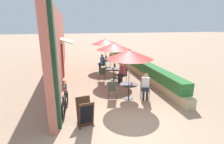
{
  "coord_description": "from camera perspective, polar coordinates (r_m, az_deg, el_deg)",
  "views": [
    {
      "loc": [
        -1.87,
        -5.07,
        3.4
      ],
      "look_at": [
        0.15,
        3.33,
        1.0
      ],
      "focal_mm": 28.0,
      "sensor_mm": 36.0,
      "label": 1
    }
  ],
  "objects": [
    {
      "name": "cafe_chair_far_left",
      "position": [
        14.32,
        -1.52,
        3.89
      ],
      "size": [
        0.55,
        0.55,
        0.87
      ],
      "rotation": [
        0.0,
        0.0,
        4.19
      ],
      "color": "#384238",
      "rests_on": "ground_plane"
    },
    {
      "name": "ground_plane",
      "position": [
        6.39,
        5.94,
        -16.73
      ],
      "size": [
        120.0,
        120.0,
        0.0
      ],
      "primitive_type": "plane",
      "color": "#9E7F66"
    },
    {
      "name": "cafe_chair_mid_right",
      "position": [
        11.5,
        1.36,
        0.98
      ],
      "size": [
        0.55,
        0.55,
        0.87
      ],
      "rotation": [
        0.0,
        0.0,
        10.44
      ],
      "color": "#384238",
      "rests_on": "ground_plane"
    },
    {
      "name": "bicycle_leaning",
      "position": [
        7.21,
        -15.08,
        -9.98
      ],
      "size": [
        0.24,
        1.7,
        0.79
      ],
      "rotation": [
        0.0,
        0.0,
        -0.1
      ],
      "color": "black",
      "rests_on": "ground_plane"
    },
    {
      "name": "cafe_chair_far_right",
      "position": [
        12.88,
        -2.91,
        2.55
      ],
      "size": [
        0.55,
        0.55,
        0.87
      ],
      "rotation": [
        0.0,
        0.0,
        7.33
      ],
      "color": "#384238",
      "rests_on": "ground_plane"
    },
    {
      "name": "patio_table_mid",
      "position": [
        10.78,
        0.59,
        0.05
      ],
      "size": [
        0.82,
        0.82,
        0.71
      ],
      "color": "#28282D",
      "rests_on": "ground_plane"
    },
    {
      "name": "seated_patron_mid_left",
      "position": [
        10.19,
        3.3,
        0.04
      ],
      "size": [
        0.5,
        0.47,
        1.25
      ],
      "rotation": [
        0.0,
        0.0,
        8.35
      ],
      "color": "#23232D",
      "rests_on": "ground_plane"
    },
    {
      "name": "cafe_chair_mid_left",
      "position": [
        10.31,
        3.73,
        -0.76
      ],
      "size": [
        0.54,
        0.54,
        0.87
      ],
      "rotation": [
        0.0,
        0.0,
        8.35
      ],
      "color": "#384238",
      "rests_on": "ground_plane"
    },
    {
      "name": "bicycle_second",
      "position": [
        8.23,
        -14.93,
        -6.73
      ],
      "size": [
        0.1,
        1.69,
        0.78
      ],
      "rotation": [
        0.0,
        0.0,
        -0.02
      ],
      "color": "black",
      "rests_on": "ground_plane"
    },
    {
      "name": "patio_umbrella_far",
      "position": [
        13.35,
        -2.25,
        9.89
      ],
      "size": [
        2.06,
        2.06,
        2.34
      ],
      "color": "#B7B7BC",
      "rests_on": "ground_plane"
    },
    {
      "name": "cafe_chair_near_left",
      "position": [
        8.31,
        10.66,
        -5.07
      ],
      "size": [
        0.5,
        0.5,
        0.87
      ],
      "rotation": [
        0.0,
        0.0,
        9.14
      ],
      "color": "#384238",
      "rests_on": "ground_plane"
    },
    {
      "name": "menu_board",
      "position": [
        6.2,
        -8.79,
        -12.93
      ],
      "size": [
        0.6,
        0.7,
        0.95
      ],
      "rotation": [
        0.0,
        0.0,
        0.15
      ],
      "color": "#422819",
      "rests_on": "ground_plane"
    },
    {
      "name": "seated_patron_far_right",
      "position": [
        12.88,
        -3.39,
        3.32
      ],
      "size": [
        0.51,
        0.48,
        1.25
      ],
      "rotation": [
        0.0,
        0.0,
        7.33
      ],
      "color": "#23232D",
      "rests_on": "ground_plane"
    },
    {
      "name": "patio_umbrella_mid",
      "position": [
        10.47,
        0.62,
        8.35
      ],
      "size": [
        2.06,
        2.06,
        2.34
      ],
      "color": "#B7B7BC",
      "rests_on": "ground_plane"
    },
    {
      "name": "coffee_cup_mid",
      "position": [
        10.79,
        0.2,
        1.31
      ],
      "size": [
        0.07,
        0.07,
        0.09
      ],
      "color": "white",
      "rests_on": "patio_table_mid"
    },
    {
      "name": "cafe_chair_mid_back",
      "position": [
        10.57,
        -3.3,
        -0.34
      ],
      "size": [
        0.41,
        0.41,
        0.87
      ],
      "rotation": [
        0.0,
        0.0,
        12.54
      ],
      "color": "#384238",
      "rests_on": "ground_plane"
    },
    {
      "name": "coffee_cup_near",
      "position": [
        8.07,
        6.48,
        -3.74
      ],
      "size": [
        0.07,
        0.07,
        0.09
      ],
      "color": "#B73D3D",
      "rests_on": "patio_table_near"
    },
    {
      "name": "cafe_facade_wall",
      "position": [
        12.57,
        -16.71,
        8.89
      ],
      "size": [
        0.98,
        15.09,
        4.2
      ],
      "color": "#C66B5B",
      "rests_on": "ground_plane"
    },
    {
      "name": "patio_umbrella_near",
      "position": [
        7.75,
        5.77,
        5.75
      ],
      "size": [
        2.06,
        2.06,
        2.34
      ],
      "color": "#B7B7BC",
      "rests_on": "ground_plane"
    },
    {
      "name": "cafe_chair_near_right",
      "position": [
        8.09,
        0.14,
        -5.36
      ],
      "size": [
        0.5,
        0.5,
        0.87
      ],
      "rotation": [
        0.0,
        0.0,
        12.28
      ],
      "color": "#384238",
      "rests_on": "ground_plane"
    },
    {
      "name": "patio_table_near",
      "position": [
        8.16,
        5.47,
        -5.16
      ],
      "size": [
        0.82,
        0.82,
        0.71
      ],
      "color": "#28282D",
      "rests_on": "ground_plane"
    },
    {
      "name": "coffee_cup_far",
      "position": [
        13.62,
        -1.71,
        4.29
      ],
      "size": [
        0.07,
        0.07,
        0.09
      ],
      "color": "#B73D3D",
      "rests_on": "patio_table_far"
    },
    {
      "name": "patio_table_far",
      "position": [
        13.6,
        -2.18,
        3.3
      ],
      "size": [
        0.82,
        0.82,
        0.71
      ],
      "color": "#28282D",
      "rests_on": "ground_plane"
    },
    {
      "name": "seated_patron_near_left",
      "position": [
        8.14,
        10.82,
        -4.23
      ],
      "size": [
        0.42,
        0.47,
        1.25
      ],
      "rotation": [
        0.0,
        0.0,
        9.14
      ],
      "color": "#23232D",
      "rests_on": "ground_plane"
    },
    {
      "name": "planter_hedge",
      "position": [
        13.65,
        6.6,
        3.29
      ],
      "size": [
        0.6,
        14.09,
        1.01
      ],
      "color": "tan",
      "rests_on": "ground_plane"
    }
  ]
}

